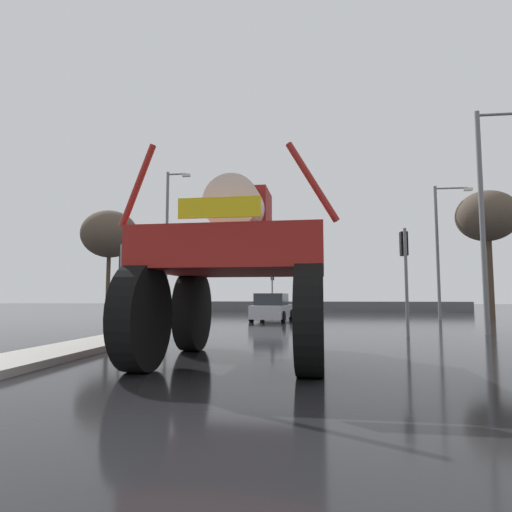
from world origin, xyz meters
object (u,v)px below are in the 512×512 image
(oversize_sprayer, at_px, (240,269))
(streetlight_far_right, at_px, (440,244))
(bare_tree_right, at_px, (487,217))
(streetlight_far_left, at_px, (168,238))
(traffic_signal_far_left, at_px, (272,280))
(streetlight_near_right, at_px, (486,207))
(traffic_signal_near_left, at_px, (123,268))
(bare_tree_left, at_px, (110,234))
(sedan_ahead, at_px, (272,308))
(traffic_signal_near_right, at_px, (405,257))

(oversize_sprayer, distance_m, streetlight_far_right, 19.73)
(bare_tree_right, bearing_deg, streetlight_far_right, 160.19)
(streetlight_far_left, bearing_deg, traffic_signal_far_left, 50.20)
(streetlight_near_right, relative_size, bare_tree_right, 1.12)
(traffic_signal_far_left, xyz_separation_m, streetlight_near_right, (9.28, -16.94, 2.00))
(traffic_signal_near_left, height_order, traffic_signal_far_left, traffic_signal_far_left)
(streetlight_near_right, xyz_separation_m, streetlight_far_left, (-15.25, 9.76, 0.47))
(bare_tree_left, xyz_separation_m, bare_tree_right, (22.80, -0.75, 0.48))
(sedan_ahead, height_order, streetlight_far_right, streetlight_far_right)
(sedan_ahead, height_order, streetlight_far_left, streetlight_far_left)
(streetlight_far_right, relative_size, bare_tree_right, 1.08)
(traffic_signal_near_left, relative_size, traffic_signal_near_right, 0.89)
(bare_tree_right, bearing_deg, traffic_signal_far_left, 148.81)
(oversize_sprayer, distance_m, traffic_signal_near_left, 8.45)
(sedan_ahead, xyz_separation_m, traffic_signal_near_right, (5.37, -8.48, 1.99))
(streetlight_far_left, distance_m, bare_tree_left, 3.98)
(traffic_signal_near_left, distance_m, streetlight_near_right, 13.60)
(streetlight_far_right, bearing_deg, oversize_sprayer, -117.81)
(traffic_signal_near_left, distance_m, streetlight_far_left, 11.17)
(oversize_sprayer, xyz_separation_m, traffic_signal_near_right, (4.76, 6.39, 0.78))
(oversize_sprayer, relative_size, traffic_signal_far_left, 1.47)
(streetlight_near_right, bearing_deg, traffic_signal_far_left, 118.72)
(sedan_ahead, relative_size, streetlight_far_left, 0.46)
(traffic_signal_near_right, xyz_separation_m, bare_tree_right, (6.71, 10.08, 3.12))
(traffic_signal_far_left, xyz_separation_m, bare_tree_right, (12.86, -7.79, 3.24))
(traffic_signal_near_left, xyz_separation_m, bare_tree_right, (16.97, 10.07, 3.42))
(traffic_signal_far_left, height_order, streetlight_near_right, streetlight_near_right)
(bare_tree_left, bearing_deg, traffic_signal_far_left, 35.30)
(streetlight_far_left, relative_size, bare_tree_right, 1.27)
(traffic_signal_near_right, relative_size, traffic_signal_far_left, 1.05)
(oversize_sprayer, height_order, sedan_ahead, oversize_sprayer)
(traffic_signal_far_left, height_order, streetlight_far_left, streetlight_far_left)
(oversize_sprayer, xyz_separation_m, streetlight_far_right, (9.13, 17.31, 2.50))
(bare_tree_left, bearing_deg, bare_tree_right, -1.89)
(traffic_signal_far_left, height_order, bare_tree_right, bare_tree_right)
(traffic_signal_near_left, bearing_deg, bare_tree_right, 30.68)
(streetlight_far_left, height_order, bare_tree_left, streetlight_far_left)
(traffic_signal_near_right, bearing_deg, sedan_ahead, 122.37)
(streetlight_far_right, bearing_deg, traffic_signal_near_right, -111.80)
(traffic_signal_far_left, height_order, bare_tree_left, bare_tree_left)
(bare_tree_left, relative_size, bare_tree_right, 0.94)
(streetlight_near_right, bearing_deg, bare_tree_left, 152.74)
(bare_tree_left, bearing_deg, streetlight_far_left, -1.95)
(bare_tree_left, bearing_deg, streetlight_near_right, -27.26)
(traffic_signal_far_left, bearing_deg, streetlight_near_right, -61.28)
(oversize_sprayer, distance_m, sedan_ahead, 14.93)
(sedan_ahead, relative_size, bare_tree_left, 0.62)
(traffic_signal_near_left, relative_size, streetlight_near_right, 0.40)
(oversize_sprayer, bearing_deg, streetlight_near_right, -45.36)
(traffic_signal_near_left, bearing_deg, traffic_signal_near_right, -0.04)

